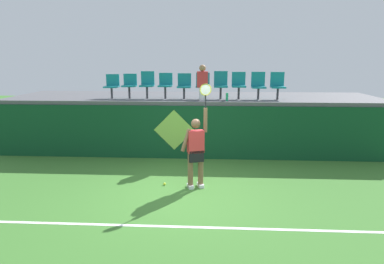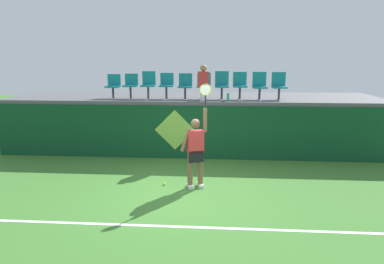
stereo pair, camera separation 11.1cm
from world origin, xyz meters
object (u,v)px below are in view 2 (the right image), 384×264
object	(u,v)px
stadium_chair_3	(167,84)
stadium_chair_8	(260,84)
tennis_player	(196,149)
spectator_0	(203,82)
stadium_chair_1	(131,84)
stadium_chair_2	(148,83)
stadium_chair_7	(240,84)
stadium_chair_4	(185,85)
stadium_chair_6	(222,84)
water_bottle	(228,97)
tennis_ball	(164,184)
stadium_chair_0	(113,85)
stadium_chair_5	(204,84)
stadium_chair_9	(279,84)

from	to	relation	value
stadium_chair_3	stadium_chair_8	bearing A→B (deg)	0.16
tennis_player	spectator_0	world-z (taller)	spectator_0
stadium_chair_1	stadium_chair_2	xyz separation A→B (m)	(0.59, 0.01, 0.03)
stadium_chair_2	stadium_chair_7	xyz separation A→B (m)	(2.99, -0.00, -0.01)
stadium_chair_4	stadium_chair_6	world-z (taller)	stadium_chair_6
stadium_chair_3	stadium_chair_8	world-z (taller)	stadium_chair_8
stadium_chair_2	stadium_chair_4	world-z (taller)	stadium_chair_2
tennis_player	water_bottle	size ratio (longest dim) A/B	9.89
tennis_ball	tennis_player	bearing A→B (deg)	-5.57
stadium_chair_1	stadium_chair_3	xyz separation A→B (m)	(1.19, 0.00, 0.01)
stadium_chair_0	stadium_chair_2	distance (m)	1.18
stadium_chair_3	stadium_chair_6	world-z (taller)	stadium_chair_6
tennis_ball	water_bottle	size ratio (longest dim) A/B	0.26
stadium_chair_1	stadium_chair_7	size ratio (longest dim) A/B	0.92
tennis_ball	stadium_chair_2	world-z (taller)	stadium_chair_2
stadium_chair_7	stadium_chair_5	bearing A→B (deg)	-179.93
stadium_chair_9	spectator_0	xyz separation A→B (m)	(-2.41, -0.43, 0.10)
stadium_chair_7	spectator_0	distance (m)	1.25
tennis_player	stadium_chair_2	bearing A→B (deg)	118.73
stadium_chair_0	stadium_chair_8	bearing A→B (deg)	0.10
stadium_chair_0	stadium_chair_9	size ratio (longest dim) A/B	0.91
stadium_chair_1	stadium_chair_8	world-z (taller)	stadium_chair_8
stadium_chair_3	water_bottle	bearing A→B (deg)	-15.51
water_bottle	stadium_chair_8	xyz separation A→B (m)	(1.03, 0.56, 0.35)
tennis_ball	stadium_chair_5	bearing A→B (deg)	74.38
tennis_player	stadium_chair_3	distance (m)	3.62
stadium_chair_7	stadium_chair_9	world-z (taller)	same
stadium_chair_2	stadium_chair_3	size ratio (longest dim) A/B	1.06
stadium_chair_7	stadium_chair_3	bearing A→B (deg)	-179.89
tennis_player	stadium_chair_8	world-z (taller)	stadium_chair_8
tennis_player	stadium_chair_8	xyz separation A→B (m)	(1.88, 3.18, 1.31)
stadium_chair_6	stadium_chair_7	distance (m)	0.58
stadium_chair_3	stadium_chair_5	distance (m)	1.22
stadium_chair_3	stadium_chair_9	size ratio (longest dim) A/B	0.96
stadium_chair_7	stadium_chair_9	size ratio (longest dim) A/B	1.00
stadium_chair_2	stadium_chair_9	world-z (taller)	stadium_chair_2
tennis_player	stadium_chair_5	world-z (taller)	stadium_chair_5
tennis_ball	stadium_chair_3	world-z (taller)	stadium_chair_3
spectator_0	stadium_chair_4	bearing A→B (deg)	144.93
stadium_chair_2	stadium_chair_3	xyz separation A→B (m)	(0.60, -0.01, -0.02)
water_bottle	spectator_0	size ratio (longest dim) A/B	0.23
tennis_player	stadium_chair_9	xyz separation A→B (m)	(2.50, 3.18, 1.32)
stadium_chair_6	stadium_chair_7	xyz separation A→B (m)	(0.58, -0.00, -0.01)
stadium_chair_4	water_bottle	bearing A→B (deg)	-21.97
stadium_chair_9	stadium_chair_4	bearing A→B (deg)	-179.91
stadium_chair_9	stadium_chair_5	bearing A→B (deg)	-179.90
stadium_chair_3	spectator_0	world-z (taller)	spectator_0
stadium_chair_1	stadium_chair_9	xyz separation A→B (m)	(4.83, 0.01, 0.01)
stadium_chair_2	stadium_chair_6	xyz separation A→B (m)	(2.41, 0.00, -0.00)
water_bottle	stadium_chair_3	xyz separation A→B (m)	(-1.99, 0.55, 0.35)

